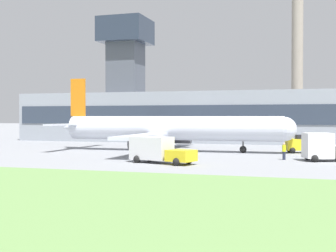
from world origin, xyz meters
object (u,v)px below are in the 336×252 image
at_px(pushback_tug, 301,145).
at_px(ground_crew_person, 284,151).
at_px(airplane, 168,129).
at_px(baggage_truck, 158,150).
at_px(fuel_truck, 323,148).

relative_size(pushback_tug, ground_crew_person, 2.21).
bearing_deg(airplane, baggage_truck, -76.05).
distance_m(baggage_truck, fuel_truck, 16.03).
bearing_deg(pushback_tug, fuel_truck, -76.85).
bearing_deg(ground_crew_person, baggage_truck, -147.78).
xyz_separation_m(fuel_truck, ground_crew_person, (-3.68, 0.26, -0.45)).
xyz_separation_m(pushback_tug, baggage_truck, (-12.29, -16.50, 0.23)).
bearing_deg(pushback_tug, airplane, -172.76).
height_order(airplane, pushback_tug, airplane).
distance_m(fuel_truck, ground_crew_person, 3.72).
xyz_separation_m(airplane, fuel_truck, (18.19, -7.85, -1.46)).
xyz_separation_m(airplane, ground_crew_person, (14.51, -7.59, -1.90)).
bearing_deg(pushback_tug, ground_crew_person, -98.14).
height_order(baggage_truck, fuel_truck, fuel_truck).
relative_size(pushback_tug, baggage_truck, 0.56).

